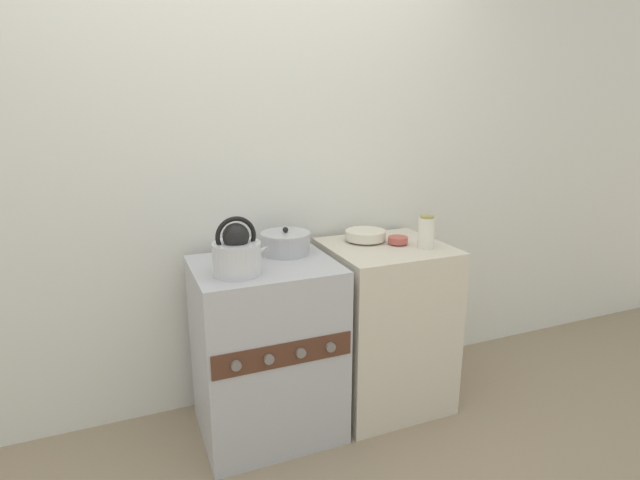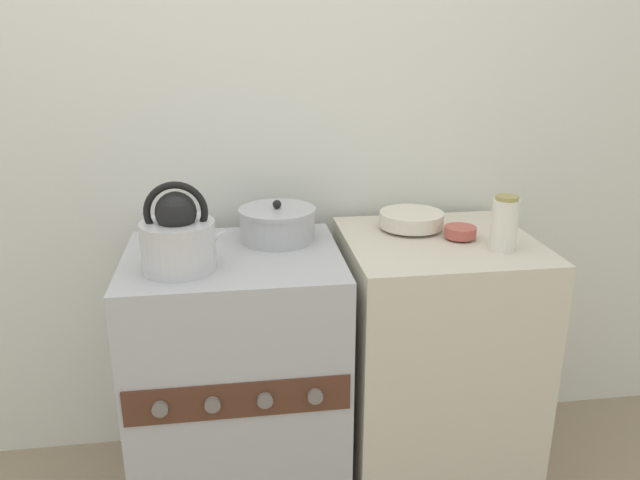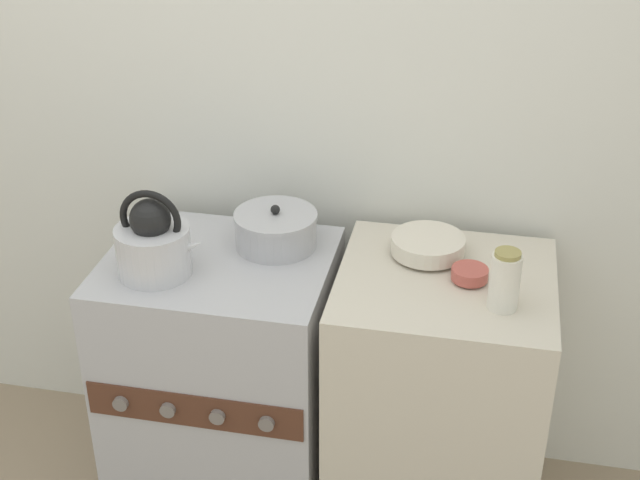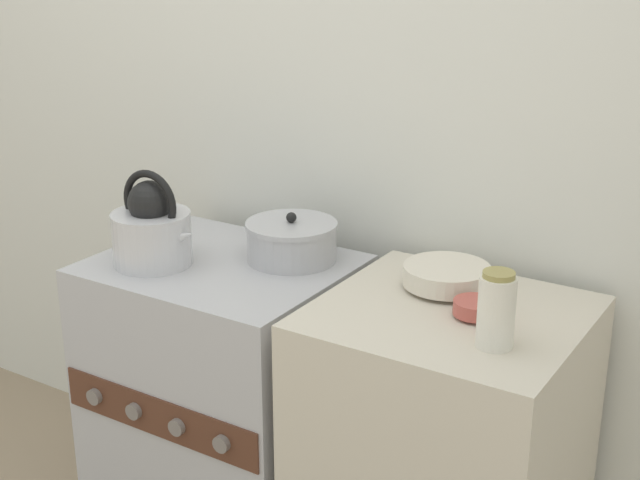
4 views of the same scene
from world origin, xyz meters
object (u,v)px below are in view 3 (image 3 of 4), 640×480
Objects in this scene: kettle at (154,243)px; storage_jar at (505,280)px; enamel_bowl at (428,245)px; stove at (224,381)px; cooking_pot at (276,230)px; small_ceramic_bowl at (470,274)px.

storage_jar is (0.96, -0.01, -0.00)m from kettle.
enamel_bowl is 0.32m from storage_jar.
storage_jar reaches higher than stove.
storage_jar reaches higher than cooking_pot.
cooking_pot is at bearing 169.15° from small_ceramic_bowl.
storage_jar is at bearing -7.24° from stove.
kettle is 0.96m from storage_jar.
cooking_pot is 0.70m from storage_jar.
kettle reaches higher than storage_jar.
kettle reaches higher than cooking_pot.
storage_jar is at bearing -47.19° from enamel_bowl.
kettle is 1.53× the size of storage_jar.
storage_jar is (0.81, -0.10, 0.53)m from stove.
small_ceramic_bowl is at bearing 0.90° from stove.
kettle is at bearing 179.67° from storage_jar.
enamel_bowl is (0.74, 0.23, -0.05)m from kettle.
enamel_bowl is at bearing 17.19° from kettle.
kettle is 0.37m from cooking_pot.
cooking_pot is 1.47× the size of storage_jar.
enamel_bowl is 1.27× the size of storage_jar.
enamel_bowl is 2.10× the size of small_ceramic_bowl.
enamel_bowl is at bearing 136.41° from small_ceramic_bowl.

